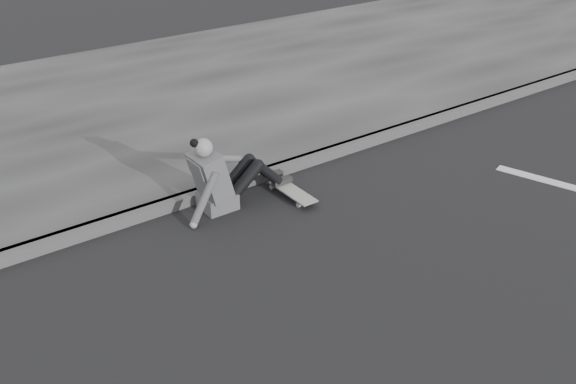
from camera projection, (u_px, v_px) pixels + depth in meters
name	position (u px, v px, depth m)	size (l,w,h in m)	color
ground	(469.00, 261.00, 6.15)	(80.00, 80.00, 0.00)	black
curb	(307.00, 160.00, 7.96)	(24.00, 0.16, 0.12)	#444444
sidewalk	(191.00, 93.00, 10.10)	(24.00, 6.00, 0.12)	#343434
skateboard	(290.00, 191.00, 7.25)	(0.20, 0.78, 0.09)	gray
seated_woman	(222.00, 177.00, 6.90)	(1.38, 0.46, 0.88)	#4C4C4E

